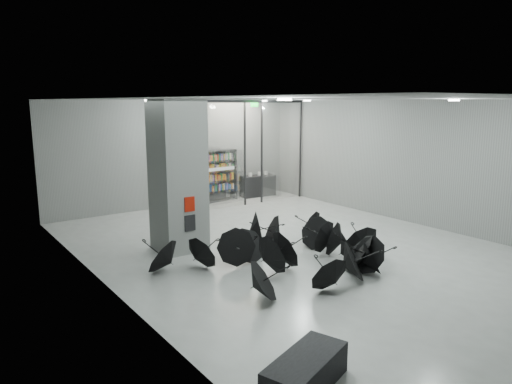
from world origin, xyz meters
TOP-DOWN VIEW (x-y plane):
  - room at (0.00, 0.00)m, footprint 14.00×14.02m
  - column at (-2.50, 2.00)m, footprint 1.20×1.20m
  - fire_cabinet at (-2.50, 1.38)m, footprint 0.28×0.04m
  - info_panel at (-2.50, 1.38)m, footprint 0.30×0.03m
  - exit_sign at (2.40, 5.30)m, footprint 0.30×0.06m
  - glass_partition at (2.39, 5.50)m, footprint 5.06×0.08m
  - bench at (-4.00, -4.74)m, footprint 1.57×1.06m
  - bookshelf at (1.50, 6.75)m, footprint 1.90×0.65m
  - shop_counter at (3.53, 6.63)m, footprint 1.51×0.72m
  - umbrella_cluster at (-0.78, -0.94)m, footprint 5.83×4.56m

SIDE VIEW (x-z plane):
  - bench at x=-4.00m, z-range 0.00..0.47m
  - umbrella_cluster at x=-0.78m, z-range -0.32..0.92m
  - shop_counter at x=3.53m, z-range 0.00..0.88m
  - info_panel at x=-2.50m, z-range 0.64..1.06m
  - bookshelf at x=1.50m, z-range 0.00..2.06m
  - fire_cabinet at x=-2.50m, z-range 1.16..1.54m
  - column at x=-2.50m, z-range 0.00..4.00m
  - glass_partition at x=2.39m, z-range 0.18..4.18m
  - room at x=0.00m, z-range 0.84..4.85m
  - exit_sign at x=2.40m, z-range 3.74..3.90m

